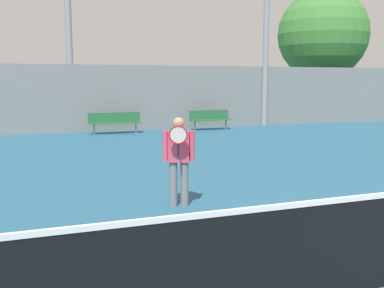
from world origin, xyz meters
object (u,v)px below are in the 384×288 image
object	(u,v)px
light_pole_far_right	(68,11)
tree_green_tall	(323,35)
tennis_player	(179,157)
bench_courtside_far	(210,118)
bench_courtside_near	(115,121)

from	to	relation	value
light_pole_far_right	tree_green_tall	bearing A→B (deg)	11.47
light_pole_far_right	tennis_player	bearing A→B (deg)	-86.94
tennis_player	light_pole_far_right	world-z (taller)	light_pole_far_right
tennis_player	tree_green_tall	bearing A→B (deg)	67.73
bench_courtside_far	light_pole_far_right	xyz separation A→B (m)	(-5.82, 1.13, 4.42)
tennis_player	bench_courtside_near	xyz separation A→B (m)	(0.95, 11.13, -0.33)
bench_courtside_far	tree_green_tall	world-z (taller)	tree_green_tall
tennis_player	tree_green_tall	distance (m)	20.98
tennis_player	bench_courtside_near	bearing A→B (deg)	105.33
tennis_player	bench_courtside_near	world-z (taller)	tennis_player
tennis_player	light_pole_far_right	bearing A→B (deg)	113.25
bench_courtside_near	bench_courtside_far	size ratio (longest dim) A/B	1.16
bench_courtside_far	light_pole_far_right	bearing A→B (deg)	169.05
bench_courtside_near	light_pole_far_right	xyz separation A→B (m)	(-1.60, 1.13, 4.42)
bench_courtside_near	tree_green_tall	bearing A→B (deg)	17.47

